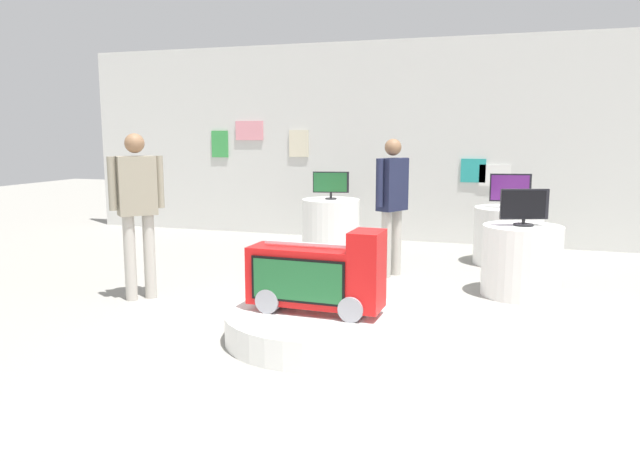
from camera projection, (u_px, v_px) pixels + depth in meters
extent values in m
plane|color=gray|center=(347.00, 355.00, 4.77)|extent=(30.00, 30.00, 0.00)
cube|color=silver|center=(438.00, 142.00, 9.54)|extent=(12.42, 0.10, 3.18)
cube|color=green|center=(220.00, 144.00, 10.63)|extent=(0.31, 0.02, 0.46)
cube|color=pink|center=(249.00, 131.00, 10.42)|extent=(0.51, 0.02, 0.32)
cube|color=beige|center=(299.00, 144.00, 10.18)|extent=(0.34, 0.02, 0.44)
cube|color=teal|center=(473.00, 171.00, 9.38)|extent=(0.38, 0.02, 0.36)
cube|color=white|center=(495.00, 175.00, 9.29)|extent=(0.47, 0.02, 0.33)
cylinder|color=white|center=(315.00, 325.00, 5.13)|extent=(1.52, 1.52, 0.24)
cylinder|color=gray|center=(276.00, 296.00, 5.22)|extent=(0.22, 0.41, 0.21)
cylinder|color=gray|center=(357.00, 304.00, 4.98)|extent=(0.22, 0.41, 0.21)
cube|color=red|center=(315.00, 277.00, 5.07)|extent=(1.14, 0.38, 0.48)
cube|color=red|center=(367.00, 241.00, 4.87)|extent=(0.26, 0.36, 0.17)
cube|color=black|center=(297.00, 281.00, 4.92)|extent=(0.81, 0.04, 0.37)
cube|color=#1E5B2D|center=(297.00, 281.00, 4.92)|extent=(0.77, 0.04, 0.33)
cube|color=#B2B2B7|center=(315.00, 245.00, 5.02)|extent=(0.90, 0.06, 0.02)
cylinder|color=white|center=(331.00, 224.00, 9.09)|extent=(0.85, 0.85, 0.76)
cylinder|color=black|center=(331.00, 199.00, 9.03)|extent=(0.17, 0.17, 0.02)
cylinder|color=black|center=(331.00, 195.00, 9.02)|extent=(0.04, 0.04, 0.08)
cube|color=black|center=(331.00, 182.00, 8.99)|extent=(0.53, 0.15, 0.31)
cube|color=#1E5B2D|center=(330.00, 182.00, 8.97)|extent=(0.48, 0.12, 0.28)
cylinder|color=white|center=(521.00, 261.00, 6.50)|extent=(0.83, 0.83, 0.76)
cylinder|color=black|center=(523.00, 225.00, 6.44)|extent=(0.21, 0.21, 0.02)
cylinder|color=black|center=(523.00, 221.00, 6.43)|extent=(0.04, 0.04, 0.05)
cube|color=black|center=(524.00, 204.00, 6.41)|extent=(0.49, 0.21, 0.32)
cube|color=black|center=(524.00, 204.00, 6.39)|extent=(0.45, 0.17, 0.29)
cylinder|color=white|center=(508.00, 236.00, 8.07)|extent=(0.89, 0.89, 0.76)
cylinder|color=black|center=(509.00, 207.00, 8.00)|extent=(0.19, 0.19, 0.02)
cylinder|color=black|center=(510.00, 204.00, 8.00)|extent=(0.04, 0.04, 0.06)
cube|color=black|center=(510.00, 188.00, 7.96)|extent=(0.52, 0.14, 0.36)
cube|color=#561E6B|center=(510.00, 188.00, 7.94)|extent=(0.48, 0.10, 0.33)
cylinder|color=#B2ADA3|center=(386.00, 244.00, 7.31)|extent=(0.12, 0.12, 0.81)
cylinder|color=#B2ADA3|center=(396.00, 242.00, 7.45)|extent=(0.12, 0.12, 0.81)
cube|color=#1E233F|center=(392.00, 184.00, 7.27)|extent=(0.35, 0.43, 0.62)
sphere|color=#8C6647|center=(393.00, 147.00, 7.20)|extent=(0.20, 0.20, 0.20)
cylinder|color=#1E233F|center=(380.00, 183.00, 7.10)|extent=(0.08, 0.08, 0.56)
cylinder|color=#1E233F|center=(405.00, 181.00, 7.43)|extent=(0.08, 0.08, 0.56)
cylinder|color=#B2ADA3|center=(130.00, 258.00, 6.30)|extent=(0.12, 0.12, 0.89)
cylinder|color=#B2ADA3|center=(150.00, 256.00, 6.39)|extent=(0.12, 0.12, 0.89)
cube|color=gray|center=(136.00, 186.00, 6.23)|extent=(0.41, 0.41, 0.60)
sphere|color=#8C6647|center=(134.00, 143.00, 6.16)|extent=(0.20, 0.20, 0.20)
cylinder|color=gray|center=(112.00, 184.00, 6.11)|extent=(0.08, 0.08, 0.54)
cylinder|color=gray|center=(160.00, 182.00, 6.34)|extent=(0.08, 0.08, 0.54)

